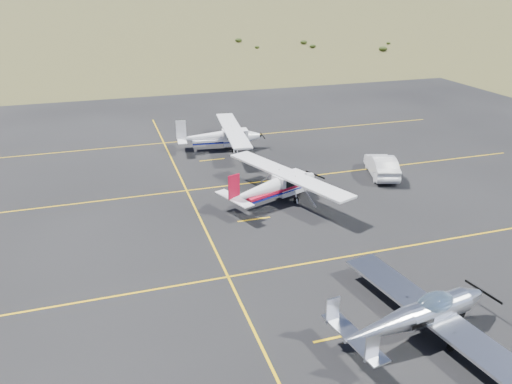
{
  "coord_description": "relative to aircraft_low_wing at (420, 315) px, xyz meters",
  "views": [
    {
      "loc": [
        -10.81,
        -17.64,
        13.06
      ],
      "look_at": [
        -2.77,
        7.84,
        1.6
      ],
      "focal_mm": 35.0,
      "sensor_mm": 36.0,
      "label": 1
    }
  ],
  "objects": [
    {
      "name": "aircraft_plain",
      "position": [
        -1.86,
        25.17,
        0.17
      ],
      "size": [
        6.25,
        10.36,
        2.61
      ],
      "rotation": [
        0.0,
        0.0,
        -0.11
      ],
      "color": "white",
      "rests_on": "apron"
    },
    {
      "name": "aircraft_cessna",
      "position": [
        -1.13,
        13.83,
        0.17
      ],
      "size": [
        7.32,
        10.11,
        2.62
      ],
      "rotation": [
        0.0,
        0.0,
        0.37
      ],
      "color": "white",
      "rests_on": "apron"
    },
    {
      "name": "aircraft_low_wing",
      "position": [
        0.0,
        0.0,
        0.0
      ],
      "size": [
        6.98,
        9.64,
        2.08
      ],
      "rotation": [
        0.0,
        0.0,
        0.16
      ],
      "color": "silver",
      "rests_on": "apron"
    },
    {
      "name": "sedan",
      "position": [
        7.71,
        15.9,
        -0.22
      ],
      "size": [
        2.92,
        4.91,
        1.53
      ],
      "primitive_type": "imported",
      "rotation": [
        0.0,
        0.0,
        2.84
      ],
      "color": "silver",
      "rests_on": "apron"
    },
    {
      "name": "apron",
      "position": [
        -0.13,
        11.33,
        -1.0
      ],
      "size": [
        72.0,
        72.0,
        0.02
      ],
      "primitive_type": "cube",
      "color": "black",
      "rests_on": "ground"
    },
    {
      "name": "ground",
      "position": [
        -0.13,
        4.33,
        -1.0
      ],
      "size": [
        1600.0,
        1600.0,
        0.0
      ],
      "primitive_type": "plane",
      "color": "#383D1C",
      "rests_on": "ground"
    }
  ]
}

